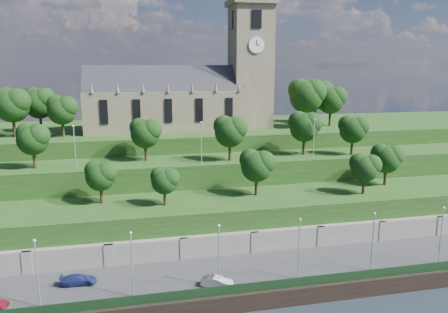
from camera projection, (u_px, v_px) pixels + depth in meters
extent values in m
plane|color=#1B232C|center=(240.00, 312.00, 50.46)|extent=(320.00, 320.00, 0.00)
cube|color=#2D2D30|center=(229.00, 280.00, 56.00)|extent=(160.00, 12.00, 2.00)
cube|color=black|center=(241.00, 303.00, 50.19)|extent=(160.00, 0.50, 2.20)
cube|color=#163319|center=(239.00, 289.00, 50.51)|extent=(160.00, 0.10, 1.20)
cube|color=slate|center=(219.00, 250.00, 61.43)|extent=(160.00, 2.00, 5.00)
cube|color=slate|center=(28.00, 270.00, 55.35)|extent=(1.20, 0.60, 5.00)
cube|color=slate|center=(109.00, 262.00, 57.47)|extent=(1.20, 0.60, 5.00)
cube|color=slate|center=(184.00, 255.00, 59.60)|extent=(1.20, 0.60, 5.00)
cube|color=slate|center=(255.00, 249.00, 61.72)|extent=(1.20, 0.60, 5.00)
cube|color=slate|center=(320.00, 243.00, 63.85)|extent=(1.20, 0.60, 5.00)
cube|color=slate|center=(382.00, 237.00, 65.97)|extent=(1.20, 0.60, 5.00)
cube|color=slate|center=(439.00, 232.00, 68.10)|extent=(1.20, 0.60, 5.00)
cube|color=#1C3D14|center=(211.00, 225.00, 66.86)|extent=(160.00, 12.00, 8.00)
cube|color=#1C3D14|center=(199.00, 193.00, 76.96)|extent=(160.00, 10.00, 12.00)
cube|color=#1C3D14|center=(184.00, 160.00, 96.73)|extent=(160.00, 32.00, 15.00)
cube|color=brown|center=(166.00, 110.00, 89.72)|extent=(32.00, 12.00, 8.00)
cube|color=black|center=(165.00, 90.00, 88.91)|extent=(32.00, 10.18, 10.18)
cone|color=brown|center=(91.00, 88.00, 80.02)|extent=(0.70, 0.70, 1.80)
cone|color=brown|center=(118.00, 88.00, 81.01)|extent=(0.70, 0.70, 1.80)
cone|color=brown|center=(143.00, 88.00, 82.00)|extent=(0.70, 0.70, 1.80)
cone|color=brown|center=(168.00, 87.00, 82.99)|extent=(0.70, 0.70, 1.80)
cone|color=brown|center=(192.00, 87.00, 83.98)|extent=(0.70, 0.70, 1.80)
cone|color=brown|center=(216.00, 87.00, 84.98)|extent=(0.70, 0.70, 1.80)
cone|color=brown|center=(239.00, 87.00, 85.97)|extent=(0.70, 0.70, 1.80)
cube|color=black|center=(104.00, 112.00, 81.26)|extent=(1.40, 0.25, 4.50)
cube|color=black|center=(137.00, 111.00, 82.53)|extent=(1.40, 0.25, 4.50)
cube|color=black|center=(169.00, 111.00, 83.81)|extent=(1.40, 0.25, 4.50)
cube|color=black|center=(199.00, 110.00, 85.08)|extent=(1.40, 0.25, 4.50)
cube|color=black|center=(229.00, 109.00, 86.36)|extent=(1.40, 0.25, 4.50)
cube|color=brown|center=(250.00, 68.00, 91.82)|extent=(8.00, 8.00, 25.00)
cube|color=brown|center=(251.00, 3.00, 89.16)|extent=(9.20, 9.20, 1.20)
cone|color=brown|center=(264.00, 0.00, 93.59)|extent=(0.80, 0.80, 1.60)
cube|color=black|center=(257.00, 19.00, 85.99)|extent=(2.00, 0.25, 3.50)
cube|color=black|center=(246.00, 23.00, 93.79)|extent=(2.00, 0.25, 3.50)
cube|color=black|center=(232.00, 20.00, 89.02)|extent=(0.25, 2.00, 3.50)
cube|color=black|center=(270.00, 21.00, 90.76)|extent=(0.25, 2.00, 3.50)
cylinder|color=white|center=(256.00, 45.00, 86.97)|extent=(3.20, 0.30, 3.20)
cylinder|color=white|center=(270.00, 46.00, 91.78)|extent=(0.30, 3.20, 3.20)
cube|color=black|center=(257.00, 42.00, 86.70)|extent=(0.12, 0.05, 1.10)
cube|color=black|center=(259.00, 45.00, 86.88)|extent=(0.80, 0.05, 0.12)
cylinder|color=black|center=(101.00, 194.00, 64.27)|extent=(0.48, 0.48, 2.77)
sphere|color=black|center=(100.00, 176.00, 63.72)|extent=(4.31, 4.31, 4.31)
sphere|color=black|center=(106.00, 173.00, 63.36)|extent=(3.23, 3.23, 3.23)
sphere|color=black|center=(95.00, 170.00, 63.90)|extent=(3.01, 3.01, 3.01)
cylinder|color=black|center=(165.00, 197.00, 63.36)|extent=(0.47, 0.47, 2.44)
sphere|color=black|center=(164.00, 181.00, 62.88)|extent=(3.80, 3.80, 3.80)
sphere|color=black|center=(170.00, 178.00, 62.56)|extent=(2.85, 2.85, 2.85)
sphere|color=black|center=(159.00, 176.00, 63.04)|extent=(2.66, 2.66, 2.66)
cylinder|color=black|center=(256.00, 185.00, 68.26)|extent=(0.50, 0.50, 3.15)
sphere|color=black|center=(257.00, 166.00, 67.65)|extent=(4.89, 4.89, 4.89)
sphere|color=black|center=(264.00, 162.00, 67.24)|extent=(3.67, 3.67, 3.67)
sphere|color=black|center=(250.00, 160.00, 67.85)|extent=(3.43, 3.43, 3.43)
cylinder|color=black|center=(364.00, 185.00, 69.00)|extent=(0.48, 0.48, 2.80)
sphere|color=black|center=(365.00, 169.00, 68.46)|extent=(4.35, 4.35, 4.35)
sphere|color=black|center=(371.00, 165.00, 68.09)|extent=(3.26, 3.26, 3.26)
sphere|color=black|center=(359.00, 163.00, 68.64)|extent=(3.05, 3.05, 3.05)
cylinder|color=black|center=(385.00, 176.00, 74.15)|extent=(0.50, 0.50, 3.05)
sphere|color=black|center=(386.00, 159.00, 73.55)|extent=(4.74, 4.74, 4.74)
sphere|color=black|center=(393.00, 155.00, 73.15)|extent=(3.56, 3.56, 3.56)
sphere|color=black|center=(380.00, 153.00, 73.75)|extent=(3.32, 3.32, 3.32)
cylinder|color=black|center=(34.00, 159.00, 68.85)|extent=(0.50, 0.50, 3.12)
sphere|color=black|center=(33.00, 140.00, 68.24)|extent=(4.85, 4.85, 4.85)
sphere|color=black|center=(38.00, 135.00, 67.84)|extent=(3.64, 3.64, 3.64)
sphere|color=black|center=(27.00, 133.00, 68.44)|extent=(3.39, 3.39, 3.39)
cylinder|color=black|center=(146.00, 151.00, 74.47)|extent=(0.50, 0.50, 3.15)
sphere|color=black|center=(145.00, 134.00, 73.85)|extent=(4.90, 4.90, 4.90)
sphere|color=black|center=(151.00, 130.00, 73.45)|extent=(3.67, 3.67, 3.67)
sphere|color=black|center=(140.00, 128.00, 74.06)|extent=(3.43, 3.43, 3.43)
cylinder|color=black|center=(230.00, 151.00, 74.57)|extent=(0.51, 0.51, 3.33)
sphere|color=black|center=(230.00, 132.00, 73.92)|extent=(5.18, 5.18, 5.18)
sphere|color=black|center=(237.00, 128.00, 73.49)|extent=(3.88, 3.88, 3.88)
sphere|color=black|center=(224.00, 126.00, 74.14)|extent=(3.62, 3.62, 3.62)
cylinder|color=black|center=(304.00, 145.00, 79.53)|extent=(0.51, 0.51, 3.42)
sphere|color=black|center=(304.00, 127.00, 78.86)|extent=(5.31, 5.31, 5.31)
sphere|color=black|center=(311.00, 123.00, 78.41)|extent=(3.98, 3.98, 3.98)
sphere|color=black|center=(298.00, 121.00, 79.08)|extent=(3.72, 3.72, 3.72)
cylinder|color=black|center=(352.00, 146.00, 79.46)|extent=(0.50, 0.50, 3.08)
sphere|color=black|center=(353.00, 130.00, 78.86)|extent=(4.79, 4.79, 4.79)
sphere|color=black|center=(359.00, 126.00, 78.46)|extent=(3.59, 3.59, 3.59)
sphere|color=black|center=(347.00, 125.00, 79.06)|extent=(3.35, 3.35, 3.35)
cylinder|color=black|center=(14.00, 127.00, 80.31)|extent=(0.53, 0.53, 3.93)
sphere|color=black|center=(12.00, 106.00, 79.54)|extent=(6.11, 6.11, 6.11)
sphere|color=black|center=(18.00, 101.00, 79.03)|extent=(4.58, 4.58, 4.58)
sphere|color=black|center=(6.00, 99.00, 79.79)|extent=(4.28, 4.28, 4.28)
cylinder|color=black|center=(41.00, 122.00, 86.81)|extent=(0.53, 0.53, 3.84)
sphere|color=black|center=(39.00, 104.00, 86.06)|extent=(5.97, 5.97, 5.97)
sphere|color=black|center=(45.00, 99.00, 85.56)|extent=(4.47, 4.47, 4.47)
sphere|color=black|center=(34.00, 97.00, 86.31)|extent=(4.18, 4.18, 4.18)
cylinder|color=black|center=(63.00, 128.00, 80.32)|extent=(0.51, 0.51, 3.33)
sphere|color=black|center=(62.00, 111.00, 79.67)|extent=(5.18, 5.18, 5.18)
sphere|color=black|center=(67.00, 107.00, 79.24)|extent=(3.89, 3.89, 3.89)
sphere|color=black|center=(57.00, 105.00, 79.89)|extent=(3.63, 3.63, 3.63)
cylinder|color=black|center=(305.00, 117.00, 92.44)|extent=(0.56, 0.56, 4.49)
sphere|color=black|center=(306.00, 97.00, 91.56)|extent=(6.98, 6.98, 6.98)
sphere|color=black|center=(314.00, 92.00, 90.98)|extent=(5.24, 5.24, 5.24)
sphere|color=black|center=(299.00, 90.00, 91.85)|extent=(4.89, 4.89, 4.89)
cylinder|color=black|center=(315.00, 113.00, 101.34)|extent=(0.55, 0.55, 4.30)
sphere|color=black|center=(316.00, 95.00, 100.49)|extent=(6.69, 6.69, 6.69)
sphere|color=black|center=(323.00, 91.00, 99.93)|extent=(5.01, 5.01, 5.01)
sphere|color=black|center=(310.00, 89.00, 100.77)|extent=(4.68, 4.68, 4.68)
cylinder|color=black|center=(330.00, 117.00, 95.83)|extent=(0.53, 0.53, 3.77)
sphere|color=black|center=(331.00, 100.00, 95.09)|extent=(5.86, 5.86, 5.86)
sphere|color=black|center=(337.00, 97.00, 94.60)|extent=(4.39, 4.39, 4.39)
sphere|color=black|center=(325.00, 95.00, 95.33)|extent=(4.10, 4.10, 4.10)
cylinder|color=#B2B2B7|center=(38.00, 275.00, 47.00)|extent=(0.16, 0.16, 7.62)
sphere|color=silver|center=(34.00, 241.00, 46.20)|extent=(0.36, 0.36, 0.36)
cylinder|color=#B2B2B7|center=(132.00, 266.00, 49.12)|extent=(0.16, 0.16, 7.62)
sphere|color=silver|center=(131.00, 233.00, 48.32)|extent=(0.36, 0.36, 0.36)
cylinder|color=#B2B2B7|center=(219.00, 258.00, 51.25)|extent=(0.16, 0.16, 7.62)
sphere|color=silver|center=(219.00, 226.00, 50.45)|extent=(0.36, 0.36, 0.36)
cylinder|color=#B2B2B7|center=(299.00, 250.00, 53.37)|extent=(0.16, 0.16, 7.62)
sphere|color=silver|center=(300.00, 219.00, 52.58)|extent=(0.36, 0.36, 0.36)
cylinder|color=#B2B2B7|center=(373.00, 243.00, 55.50)|extent=(0.16, 0.16, 7.62)
sphere|color=silver|center=(375.00, 214.00, 54.70)|extent=(0.36, 0.36, 0.36)
cylinder|color=#B2B2B7|center=(441.00, 236.00, 57.62)|extent=(0.16, 0.16, 7.62)
sphere|color=silver|center=(444.00, 208.00, 56.83)|extent=(0.36, 0.36, 0.36)
cylinder|color=#B2B2B7|center=(75.00, 148.00, 67.95)|extent=(0.16, 0.16, 6.71)
sphere|color=silver|center=(73.00, 126.00, 67.24)|extent=(0.36, 0.36, 0.36)
cylinder|color=#B2B2B7|center=(201.00, 143.00, 72.20)|extent=(0.16, 0.16, 6.71)
sphere|color=silver|center=(201.00, 122.00, 71.49)|extent=(0.36, 0.36, 0.36)
cylinder|color=#B2B2B7|center=(314.00, 139.00, 76.45)|extent=(0.16, 0.16, 6.71)
sphere|color=silver|center=(315.00, 119.00, 75.74)|extent=(0.36, 0.36, 0.36)
imported|color=#A4A6A9|center=(217.00, 282.00, 52.07)|extent=(4.00, 2.73, 1.25)
imported|color=navy|center=(78.00, 280.00, 52.63)|extent=(4.34, 1.99, 1.23)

